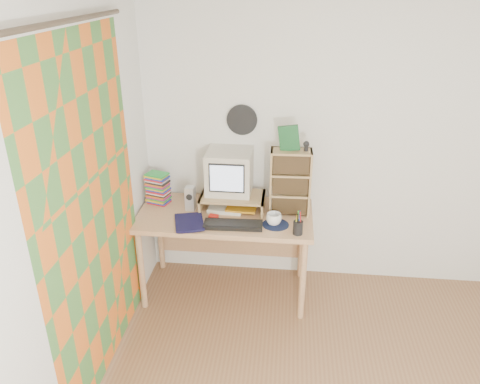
% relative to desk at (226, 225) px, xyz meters
% --- Properties ---
extents(back_wall, '(3.50, 0.00, 3.50)m').
position_rel_desk_xyz_m(back_wall, '(1.03, 0.31, 0.63)').
color(back_wall, white).
rests_on(back_wall, floor).
extents(left_wall, '(0.00, 3.50, 3.50)m').
position_rel_desk_xyz_m(left_wall, '(-0.72, -1.44, 0.63)').
color(left_wall, white).
rests_on(left_wall, floor).
extents(curtain, '(0.00, 2.20, 2.20)m').
position_rel_desk_xyz_m(curtain, '(-0.68, -0.96, 0.53)').
color(curtain, orange).
rests_on(curtain, left_wall).
extents(wall_disc, '(0.25, 0.02, 0.25)m').
position_rel_desk_xyz_m(wall_disc, '(0.10, 0.29, 0.81)').
color(wall_disc, black).
rests_on(wall_disc, back_wall).
extents(desk, '(1.40, 0.70, 0.75)m').
position_rel_desk_xyz_m(desk, '(0.00, 0.00, 0.00)').
color(desk, tan).
rests_on(desk, floor).
extents(monitor_riser, '(0.52, 0.30, 0.12)m').
position_rel_desk_xyz_m(monitor_riser, '(0.05, 0.04, 0.23)').
color(monitor_riser, tan).
rests_on(monitor_riser, desk).
extents(crt_monitor, '(0.37, 0.37, 0.34)m').
position_rel_desk_xyz_m(crt_monitor, '(0.01, 0.09, 0.43)').
color(crt_monitor, beige).
rests_on(crt_monitor, monitor_riser).
extents(speaker_left, '(0.08, 0.08, 0.20)m').
position_rel_desk_xyz_m(speaker_left, '(-0.29, -0.02, 0.23)').
color(speaker_left, '#BCBCC1').
rests_on(speaker_left, desk).
extents(speaker_right, '(0.08, 0.08, 0.22)m').
position_rel_desk_xyz_m(speaker_right, '(0.40, 0.01, 0.24)').
color(speaker_right, '#BCBCC1').
rests_on(speaker_right, desk).
extents(keyboard, '(0.45, 0.17, 0.03)m').
position_rel_desk_xyz_m(keyboard, '(0.09, -0.27, 0.15)').
color(keyboard, black).
rests_on(keyboard, desk).
extents(dvd_stack, '(0.20, 0.16, 0.24)m').
position_rel_desk_xyz_m(dvd_stack, '(-0.58, 0.07, 0.25)').
color(dvd_stack, brown).
rests_on(dvd_stack, desk).
extents(cd_rack, '(0.32, 0.18, 0.53)m').
position_rel_desk_xyz_m(cd_rack, '(0.51, 0.02, 0.40)').
color(cd_rack, tan).
rests_on(cd_rack, desk).
extents(mug, '(0.13, 0.13, 0.09)m').
position_rel_desk_xyz_m(mug, '(0.40, -0.20, 0.18)').
color(mug, white).
rests_on(mug, desk).
extents(diary, '(0.30, 0.26, 0.05)m').
position_rel_desk_xyz_m(diary, '(-0.35, -0.29, 0.16)').
color(diary, black).
rests_on(diary, desk).
extents(mousepad, '(0.25, 0.25, 0.00)m').
position_rel_desk_xyz_m(mousepad, '(0.41, -0.21, 0.14)').
color(mousepad, black).
rests_on(mousepad, desk).
extents(pen_cup, '(0.08, 0.08, 0.15)m').
position_rel_desk_xyz_m(pen_cup, '(0.58, -0.33, 0.21)').
color(pen_cup, black).
rests_on(pen_cup, desk).
extents(papers, '(0.29, 0.22, 0.04)m').
position_rel_desk_xyz_m(papers, '(0.05, 0.01, 0.15)').
color(papers, white).
rests_on(papers, desk).
extents(red_box, '(0.08, 0.06, 0.04)m').
position_rel_desk_xyz_m(red_box, '(-0.08, -0.17, 0.15)').
color(red_box, red).
rests_on(red_box, desk).
extents(game_box, '(0.15, 0.04, 0.19)m').
position_rel_desk_xyz_m(game_box, '(0.49, 0.02, 0.76)').
color(game_box, '#175026').
rests_on(game_box, cd_rack).
extents(webcam, '(0.05, 0.05, 0.08)m').
position_rel_desk_xyz_m(webcam, '(0.62, 0.02, 0.70)').
color(webcam, black).
rests_on(webcam, cd_rack).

